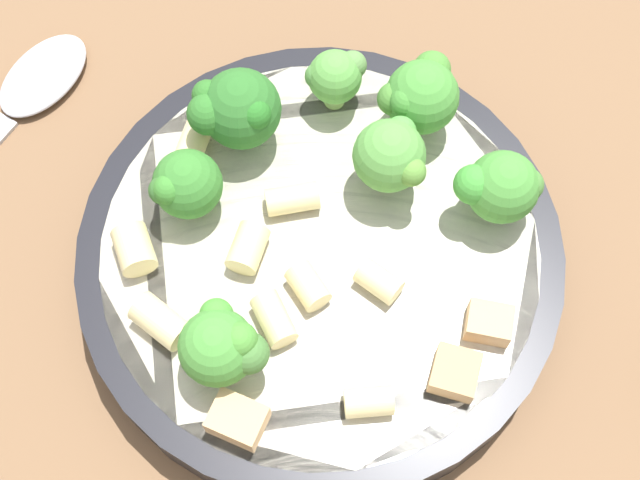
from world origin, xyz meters
name	(u,v)px	position (x,y,z in m)	size (l,w,h in m)	color
ground_plane	(320,271)	(0.00, 0.00, 0.00)	(2.00, 2.00, 0.00)	brown
pasta_bowl	(320,258)	(0.00, 0.00, 0.02)	(0.23, 0.23, 0.03)	black
broccoli_floret_0	(185,185)	(-0.01, -0.07, 0.05)	(0.03, 0.03, 0.04)	#9EC175
broccoli_floret_1	(223,346)	(0.06, -0.03, 0.05)	(0.04, 0.04, 0.04)	#9EC175
broccoli_floret_2	(237,109)	(-0.05, -0.05, 0.06)	(0.04, 0.04, 0.05)	#84AD60
broccoli_floret_3	(420,95)	(-0.08, 0.03, 0.05)	(0.04, 0.04, 0.04)	#9EC175
broccoli_floret_4	(336,77)	(-0.08, -0.01, 0.05)	(0.03, 0.03, 0.03)	#93B766
broccoli_floret_5	(499,187)	(-0.04, 0.07, 0.05)	(0.03, 0.04, 0.04)	#93B766
broccoli_floret_6	(391,155)	(-0.04, 0.02, 0.06)	(0.04, 0.04, 0.04)	#84AD60
rigatoni_0	(369,402)	(0.07, 0.04, 0.03)	(0.01, 0.01, 0.02)	beige
rigatoni_1	(292,199)	(-0.02, -0.02, 0.04)	(0.01, 0.01, 0.03)	beige
rigatoni_2	(379,281)	(0.01, 0.03, 0.03)	(0.01, 0.01, 0.02)	beige
rigatoni_3	(311,287)	(0.02, 0.00, 0.04)	(0.01, 0.01, 0.02)	beige
rigatoni_4	(248,248)	(0.01, -0.03, 0.04)	(0.02, 0.02, 0.02)	beige
rigatoni_5	(190,151)	(-0.03, -0.07, 0.04)	(0.01, 0.01, 0.03)	beige
rigatoni_6	(134,249)	(0.02, -0.08, 0.04)	(0.02, 0.02, 0.02)	beige
rigatoni_7	(274,319)	(0.04, -0.01, 0.04)	(0.01, 0.01, 0.02)	beige
rigatoni_8	(160,322)	(0.06, -0.06, 0.04)	(0.02, 0.02, 0.03)	beige
chicken_chunk_0	(238,420)	(0.09, -0.01, 0.04)	(0.02, 0.02, 0.01)	tan
chicken_chunk_1	(455,373)	(0.05, 0.07, 0.03)	(0.02, 0.02, 0.01)	tan
chicken_chunk_2	(489,323)	(0.02, 0.08, 0.03)	(0.02, 0.02, 0.01)	tan
spoon	(14,108)	(-0.05, -0.18, 0.00)	(0.19, 0.08, 0.01)	silver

